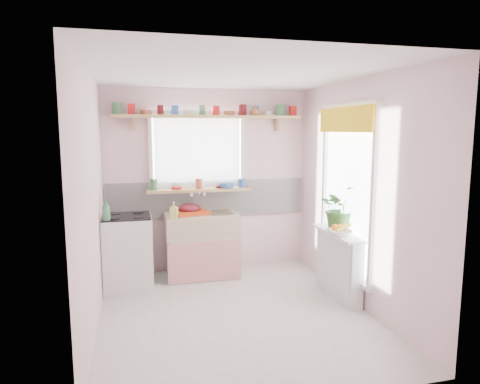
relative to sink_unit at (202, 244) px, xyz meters
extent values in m
plane|color=silver|center=(0.15, -1.29, -0.43)|extent=(3.20, 3.20, 0.00)
plane|color=white|center=(0.15, -1.29, 2.07)|extent=(3.20, 3.20, 0.00)
plane|color=#FBD2D8|center=(0.15, 0.31, 0.82)|extent=(2.80, 0.00, 2.80)
plane|color=#FBD2D8|center=(0.15, -2.89, 0.82)|extent=(2.80, 0.00, 2.80)
plane|color=#FBD2D8|center=(-1.25, -1.29, 0.82)|extent=(0.00, 3.20, 3.20)
plane|color=#FBD2D8|center=(1.55, -1.29, 0.82)|extent=(0.00, 3.20, 3.20)
cube|color=white|center=(0.15, 0.29, 0.57)|extent=(2.74, 0.03, 0.50)
cube|color=pink|center=(0.15, 0.29, 0.37)|extent=(2.74, 0.02, 0.12)
cube|color=white|center=(0.00, 0.30, 1.22)|extent=(1.20, 0.01, 1.00)
cube|color=white|center=(0.00, 0.24, 1.22)|extent=(1.15, 0.02, 0.95)
cube|color=white|center=(1.54, -1.09, 0.82)|extent=(0.01, 1.10, 1.90)
cube|color=yellow|center=(1.46, -1.09, 1.63)|extent=(0.03, 1.20, 0.28)
cube|color=white|center=(0.00, 0.01, -0.16)|extent=(0.85, 0.55, 0.55)
cube|color=#DB4240|center=(0.00, -0.27, -0.16)|extent=(0.95, 0.02, 0.53)
cube|color=beige|center=(0.00, 0.01, 0.27)|extent=(0.95, 0.55, 0.30)
cylinder|color=silver|center=(0.00, 0.26, 0.67)|extent=(0.03, 0.22, 0.03)
cube|color=white|center=(-0.95, -0.24, 0.02)|extent=(0.58, 0.58, 0.90)
cube|color=black|center=(-0.95, -0.24, 0.47)|extent=(0.56, 0.56, 0.02)
cylinder|color=black|center=(-1.09, -0.38, 0.49)|extent=(0.14, 0.14, 0.01)
cylinder|color=black|center=(-0.81, -0.38, 0.49)|extent=(0.14, 0.14, 0.01)
cylinder|color=black|center=(-1.09, -0.10, 0.49)|extent=(0.14, 0.14, 0.01)
cylinder|color=black|center=(-0.81, -0.10, 0.49)|extent=(0.14, 0.14, 0.01)
cube|color=white|center=(1.45, -1.09, -0.06)|extent=(0.15, 0.90, 0.75)
cube|color=white|center=(1.42, -1.09, 0.33)|extent=(0.22, 0.95, 0.03)
cube|color=tan|center=(0.00, 0.19, 0.71)|extent=(1.40, 0.22, 0.04)
cube|color=tan|center=(0.15, 0.18, 1.69)|extent=(2.52, 0.24, 0.04)
cylinder|color=#3F7F4C|center=(-1.03, 0.18, 1.77)|extent=(0.11, 0.11, 0.12)
cylinder|color=red|center=(-0.85, 0.18, 1.77)|extent=(0.11, 0.11, 0.12)
cylinder|color=#A55133|center=(-0.67, 0.18, 1.74)|extent=(0.11, 0.11, 0.06)
cylinder|color=#590F14|center=(-0.49, 0.18, 1.77)|extent=(0.11, 0.11, 0.12)
cylinder|color=#3359A5|center=(-0.30, 0.18, 1.77)|extent=(0.11, 0.11, 0.12)
cylinder|color=silver|center=(-0.12, 0.18, 1.74)|extent=(0.11, 0.11, 0.06)
cylinder|color=#3F7F4C|center=(0.06, 0.18, 1.77)|extent=(0.11, 0.11, 0.12)
cylinder|color=red|center=(0.24, 0.18, 1.77)|extent=(0.11, 0.11, 0.12)
cylinder|color=#A55133|center=(0.42, 0.18, 1.74)|extent=(0.11, 0.11, 0.06)
cylinder|color=#590F14|center=(0.60, 0.18, 1.77)|extent=(0.11, 0.11, 0.12)
cylinder|color=#3359A5|center=(0.79, 0.18, 1.77)|extent=(0.11, 0.11, 0.12)
cylinder|color=silver|center=(0.97, 0.18, 1.74)|extent=(0.11, 0.11, 0.06)
cylinder|color=#3F7F4C|center=(1.15, 0.18, 1.77)|extent=(0.11, 0.11, 0.12)
cylinder|color=red|center=(1.33, 0.18, 1.77)|extent=(0.11, 0.11, 0.12)
cylinder|color=#3F7F4C|center=(-0.62, 0.19, 0.79)|extent=(0.11, 0.11, 0.12)
cylinder|color=red|center=(-0.31, 0.19, 0.79)|extent=(0.11, 0.11, 0.12)
cylinder|color=#A55133|center=(0.00, 0.19, 0.76)|extent=(0.11, 0.11, 0.06)
cylinder|color=#590F14|center=(0.31, 0.19, 0.79)|extent=(0.11, 0.11, 0.12)
cylinder|color=#3359A5|center=(0.62, 0.19, 0.79)|extent=(0.11, 0.11, 0.12)
cube|color=red|center=(-0.15, 0.00, 0.44)|extent=(0.52, 0.44, 0.04)
ellipsoid|color=#590F1C|center=(-0.15, 0.05, 0.49)|extent=(0.35, 0.35, 0.14)
imported|color=#2F5E25|center=(1.48, -1.02, 0.61)|extent=(0.57, 0.53, 0.54)
imported|color=white|center=(1.36, -1.26, 0.38)|extent=(0.29, 0.29, 0.07)
imported|color=#28642E|center=(1.48, -1.10, 0.44)|extent=(0.10, 0.07, 0.19)
imported|color=#CFDB61|center=(-0.38, -0.19, 0.52)|extent=(0.12, 0.12, 0.20)
imported|color=beige|center=(-0.29, 0.25, 0.77)|extent=(0.14, 0.14, 0.09)
imported|color=#3871B8|center=(0.37, 0.13, 0.76)|extent=(0.27, 0.27, 0.07)
imported|color=#97562E|center=(0.77, 0.12, 1.78)|extent=(0.13, 0.13, 0.14)
imported|color=#428455|center=(-1.17, -0.46, 0.61)|extent=(0.12, 0.12, 0.24)
sphere|color=orange|center=(1.36, -1.26, 0.43)|extent=(0.08, 0.08, 0.08)
sphere|color=orange|center=(1.42, -1.23, 0.43)|extent=(0.08, 0.08, 0.08)
sphere|color=orange|center=(1.31, -1.24, 0.43)|extent=(0.08, 0.08, 0.08)
cylinder|color=gold|center=(1.38, -1.31, 0.44)|extent=(0.18, 0.04, 0.10)
camera|label=1|loc=(-0.85, -5.51, 1.51)|focal=32.00mm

